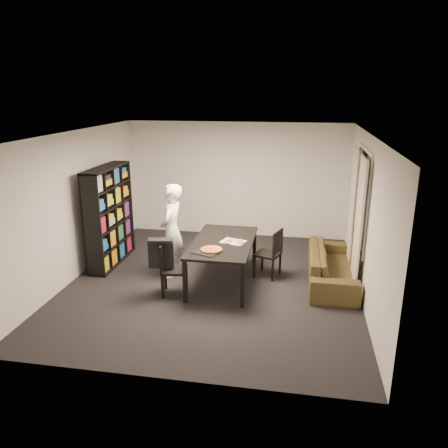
% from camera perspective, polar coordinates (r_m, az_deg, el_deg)
% --- Properties ---
extents(room, '(5.01, 5.51, 2.61)m').
position_cam_1_polar(room, '(7.38, -1.47, 1.59)').
color(room, black).
rests_on(room, ground).
extents(window_pane, '(0.02, 1.40, 1.60)m').
position_cam_1_polar(window_pane, '(7.84, 17.55, 3.24)').
color(window_pane, black).
rests_on(window_pane, room).
extents(window_frame, '(0.03, 1.52, 1.72)m').
position_cam_1_polar(window_frame, '(7.84, 17.52, 3.24)').
color(window_frame, white).
rests_on(window_frame, room).
extents(curtain_left, '(0.03, 0.70, 2.25)m').
position_cam_1_polar(curtain_left, '(7.43, 17.14, -0.30)').
color(curtain_left, beige).
rests_on(curtain_left, room).
extents(curtain_right, '(0.03, 0.70, 2.25)m').
position_cam_1_polar(curtain_right, '(8.42, 16.35, 1.80)').
color(curtain_right, beige).
rests_on(curtain_right, room).
extents(bookshelf, '(0.35, 1.50, 1.90)m').
position_cam_1_polar(bookshelf, '(8.68, -14.74, 1.03)').
color(bookshelf, black).
rests_on(bookshelf, room).
extents(dining_table, '(1.02, 1.84, 0.77)m').
position_cam_1_polar(dining_table, '(7.58, -0.13, -2.75)').
color(dining_table, black).
rests_on(dining_table, room).
extents(chair_left, '(0.48, 0.48, 0.89)m').
position_cam_1_polar(chair_left, '(7.28, -7.21, -5.37)').
color(chair_left, black).
rests_on(chair_left, room).
extents(chair_right, '(0.53, 0.53, 0.90)m').
position_cam_1_polar(chair_right, '(7.91, 6.31, -3.45)').
color(chair_right, black).
rests_on(chair_right, room).
extents(draped_jacket, '(0.42, 0.24, 0.49)m').
position_cam_1_polar(draped_jacket, '(7.21, -8.24, -3.67)').
color(draped_jacket, black).
rests_on(draped_jacket, chair_left).
extents(person, '(0.43, 0.63, 1.71)m').
position_cam_1_polar(person, '(7.87, -6.84, -0.91)').
color(person, white).
rests_on(person, room).
extents(baking_tray, '(0.49, 0.44, 0.01)m').
position_cam_1_polar(baking_tray, '(7.05, -2.28, -3.68)').
color(baking_tray, black).
rests_on(baking_tray, dining_table).
extents(pepperoni_pizza, '(0.35, 0.35, 0.03)m').
position_cam_1_polar(pepperoni_pizza, '(7.10, -1.65, -3.34)').
color(pepperoni_pizza, '#A4552F').
rests_on(pepperoni_pizza, dining_table).
extents(kitchen_towel, '(0.47, 0.41, 0.01)m').
position_cam_1_polar(kitchen_towel, '(7.52, 1.22, -2.32)').
color(kitchen_towel, white).
rests_on(kitchen_towel, dining_table).
extents(pizza_slices, '(0.43, 0.39, 0.01)m').
position_cam_1_polar(pizza_slices, '(7.50, 1.35, -2.30)').
color(pizza_slices, gold).
rests_on(pizza_slices, dining_table).
extents(sofa, '(0.79, 2.03, 0.59)m').
position_cam_1_polar(sofa, '(7.97, 13.92, -5.35)').
color(sofa, '#43401A').
rests_on(sofa, room).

